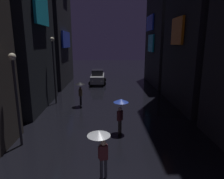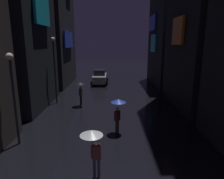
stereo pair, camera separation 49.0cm
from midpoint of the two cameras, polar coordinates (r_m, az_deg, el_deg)
The scene contains 7 objects.
building_right_far at distance 27.45m, azimuth 15.01°, elevation 14.25°, with size 4.25×8.57×12.15m.
pedestrian_foreground_right_black at distance 17.32m, azimuth -9.90°, elevation 0.68°, with size 0.90×0.90×2.12m.
pedestrian_near_crossing_blue at distance 11.89m, azimuth 1.30°, elevation -4.91°, with size 0.90×0.90×2.12m.
pedestrian_foreground_left_clear at distance 7.97m, azimuth -5.17°, elevation -14.47°, with size 0.90×0.90×2.12m.
car_distant at distance 26.63m, azimuth -4.66°, elevation 3.55°, with size 2.26×4.15×1.92m.
streetlamp_left_near at distance 11.27m, azimuth -26.94°, elevation 0.19°, with size 0.36×0.36×4.89m.
streetlamp_left_far at distance 18.30m, azimuth -17.08°, elevation 7.16°, with size 0.36×0.36×5.84m.
Camera 1 is at (-0.43, -4.06, 5.36)m, focal length 32.00 mm.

